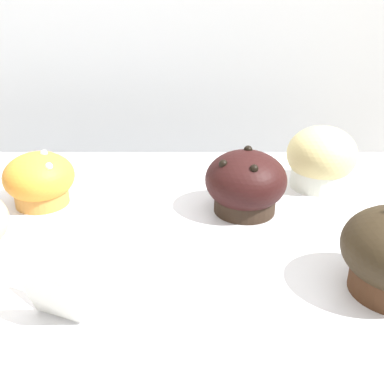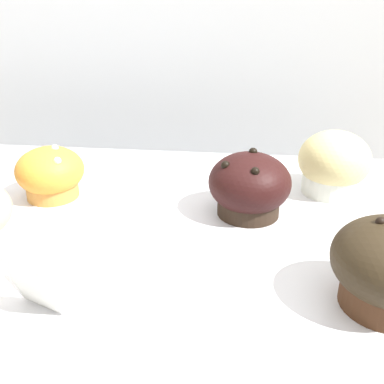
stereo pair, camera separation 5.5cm
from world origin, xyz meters
TOP-DOWN VIEW (x-y plane):
  - wall_back at (0.00, 0.60)m, footprint 3.20×0.10m
  - muffin_back_left at (0.34, 0.17)m, footprint 0.10×0.10m
  - muffin_back_right at (0.22, 0.09)m, footprint 0.11×0.11m
  - muffin_front_left at (-0.05, 0.11)m, footprint 0.09×0.09m
  - price_card at (0.03, -0.12)m, footprint 0.06×0.06m

SIDE VIEW (x-z plane):
  - wall_back at x=0.00m, z-range 0.00..1.80m
  - price_card at x=0.03m, z-range 0.92..0.98m
  - muffin_front_left at x=-0.05m, z-range 0.91..0.99m
  - muffin_back_right at x=0.22m, z-range 0.91..1.00m
  - muffin_back_left at x=0.34m, z-range 0.92..1.01m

